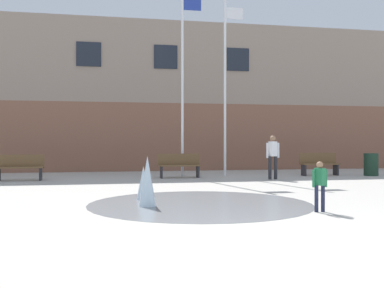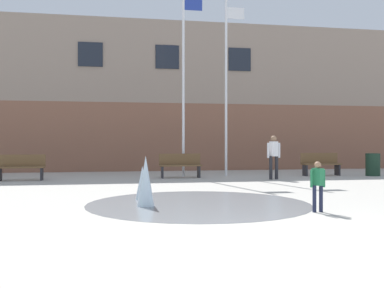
{
  "view_description": "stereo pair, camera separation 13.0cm",
  "coord_description": "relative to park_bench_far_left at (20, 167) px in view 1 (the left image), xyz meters",
  "views": [
    {
      "loc": [
        -2.75,
        -5.37,
        1.37
      ],
      "look_at": [
        -0.21,
        7.81,
        1.3
      ],
      "focal_mm": 42.0,
      "sensor_mm": 36.0,
      "label": 1
    },
    {
      "loc": [
        -2.62,
        -5.39,
        1.37
      ],
      "look_at": [
        -0.21,
        7.81,
        1.3
      ],
      "focal_mm": 42.0,
      "sensor_mm": 36.0,
      "label": 2
    }
  ],
  "objects": [
    {
      "name": "child_in_fountain",
      "position": [
        7.06,
        -8.53,
        0.1
      ],
      "size": [
        0.31,
        0.24,
        0.99
      ],
      "rotation": [
        0.0,
        0.0,
        -1.16
      ],
      "color": "#1E233D",
      "rests_on": "ground"
    },
    {
      "name": "ground_plane",
      "position": [
        5.71,
        -11.27,
        -0.48
      ],
      "size": [
        100.0,
        100.0,
        0.0
      ],
      "primitive_type": "plane",
      "color": "#B2ADA3"
    },
    {
      "name": "adult_in_red",
      "position": [
        8.93,
        -1.17,
        0.45
      ],
      "size": [
        0.5,
        0.35,
        1.59
      ],
      "rotation": [
        0.0,
        0.0,
        -1.52
      ],
      "color": "#28282D",
      "rests_on": "ground"
    },
    {
      "name": "flagpole_right",
      "position": [
        7.66,
        0.64,
        3.32
      ],
      "size": [
        0.8,
        0.1,
        7.12
      ],
      "color": "silver",
      "rests_on": "ground"
    },
    {
      "name": "park_bench_far_left",
      "position": [
        0.0,
        0.0,
        0.0
      ],
      "size": [
        1.6,
        0.44,
        0.91
      ],
      "color": "#28282D",
      "rests_on": "ground"
    },
    {
      "name": "flagpole_left",
      "position": [
        5.94,
        0.64,
        3.45
      ],
      "size": [
        0.8,
        0.1,
        7.37
      ],
      "color": "silver",
      "rests_on": "ground"
    },
    {
      "name": "trash_can",
      "position": [
        13.45,
        -0.29,
        -0.03
      ],
      "size": [
        0.56,
        0.56,
        0.9
      ],
      "primitive_type": "cylinder",
      "color": "#193323",
      "rests_on": "ground"
    },
    {
      "name": "park_bench_under_left_flagpole",
      "position": [
        11.46,
        0.23,
        0.0
      ],
      "size": [
        1.6,
        0.44,
        0.91
      ],
      "color": "#28282D",
      "rests_on": "ground"
    },
    {
      "name": "park_bench_left_of_flagpoles",
      "position": [
        5.71,
        0.18,
        0.0
      ],
      "size": [
        1.6,
        0.44,
        0.91
      ],
      "color": "#28282D",
      "rests_on": "ground"
    },
    {
      "name": "splash_fountain",
      "position": [
        4.37,
        -6.84,
        -0.21
      ],
      "size": [
        4.92,
        4.92,
        1.07
      ],
      "color": "gray",
      "rests_on": "ground"
    },
    {
      "name": "library_building",
      "position": [
        5.71,
        7.15,
        3.05
      ],
      "size": [
        36.0,
        6.05,
        7.07
      ],
      "color": "brown",
      "rests_on": "ground"
    }
  ]
}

